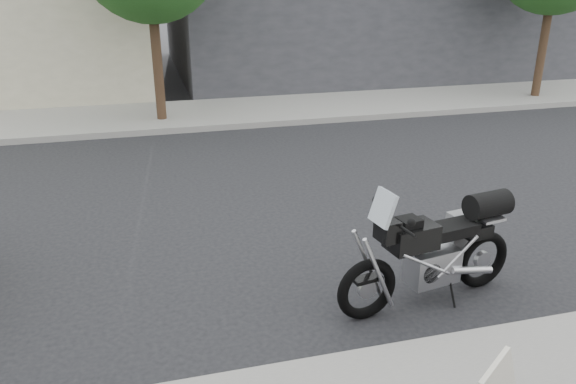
# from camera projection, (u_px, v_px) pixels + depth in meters

# --- Properties ---
(ground) EXTENTS (120.00, 120.00, 0.00)m
(ground) POSITION_uv_depth(u_px,v_px,m) (304.00, 205.00, 9.38)
(ground) COLOR black
(ground) RESTS_ON ground
(far_sidewalk) EXTENTS (44.00, 3.00, 0.15)m
(far_sidewalk) POSITION_uv_depth(u_px,v_px,m) (237.00, 112.00, 15.19)
(far_sidewalk) COLOR gray
(far_sidewalk) RESTS_ON ground
(motorcycle) EXTENTS (2.38, 1.01, 1.51)m
(motorcycle) POSITION_uv_depth(u_px,v_px,m) (439.00, 248.00, 6.52)
(motorcycle) COLOR black
(motorcycle) RESTS_ON ground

